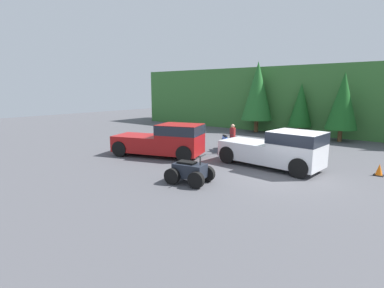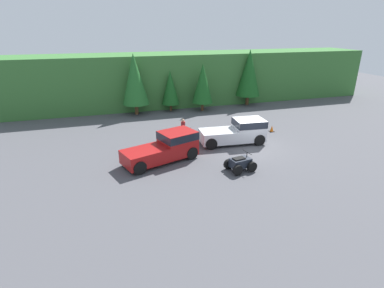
# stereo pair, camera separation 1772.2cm
# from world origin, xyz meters

# --- Properties ---
(ground_plane) EXTENTS (80.00, 80.00, 0.00)m
(ground_plane) POSITION_xyz_m (0.00, 0.00, 0.00)
(ground_plane) COLOR #4C4C51
(hillside_backdrop) EXTENTS (44.00, 6.00, 5.87)m
(hillside_backdrop) POSITION_xyz_m (0.00, 16.00, 2.93)
(hillside_backdrop) COLOR #387033
(hillside_backdrop) RESTS_ON ground_plane
(tree_left) EXTENTS (2.77, 2.77, 6.29)m
(tree_left) POSITION_xyz_m (-7.47, 12.16, 3.70)
(tree_left) COLOR brown
(tree_left) RESTS_ON ground_plane
(tree_mid_left) EXTENTS (1.93, 1.93, 4.39)m
(tree_mid_left) POSITION_xyz_m (-3.66, 12.48, 2.58)
(tree_mid_left) COLOR brown
(tree_mid_left) RESTS_ON ground_plane
(tree_mid_right) EXTENTS (2.26, 2.26, 5.13)m
(tree_mid_right) POSITION_xyz_m (-0.28, 11.56, 3.02)
(tree_mid_right) COLOR brown
(tree_mid_right) RESTS_ON ground_plane
(tree_right) EXTENTS (2.80, 2.80, 6.37)m
(tree_right) POSITION_xyz_m (5.72, 12.56, 3.74)
(tree_right) COLOR brown
(tree_right) RESTS_ON ground_plane
(pickup_truck_red) EXTENTS (5.58, 3.52, 1.93)m
(pickup_truck_red) POSITION_xyz_m (-6.91, -0.33, 1.02)
(pickup_truck_red) COLOR maroon
(pickup_truck_red) RESTS_ON ground_plane
(pickup_truck_second) EXTENTS (5.25, 2.42, 1.93)m
(pickup_truck_second) POSITION_xyz_m (-0.75, 1.26, 1.02)
(pickup_truck_second) COLOR silver
(pickup_truck_second) RESTS_ON ground_plane
(dirt_bike) EXTENTS (1.75, 1.86, 1.19)m
(dirt_bike) POSITION_xyz_m (-5.03, 3.12, 0.50)
(dirt_bike) COLOR black
(dirt_bike) RESTS_ON ground_plane
(quad_atv) EXTENTS (1.99, 1.54, 1.20)m
(quad_atv) POSITION_xyz_m (-2.71, -3.30, 0.47)
(quad_atv) COLOR black
(quad_atv) RESTS_ON ground_plane
(rider_person) EXTENTS (0.50, 0.50, 1.73)m
(rider_person) POSITION_xyz_m (-4.71, 3.43, 0.94)
(rider_person) COLOR black
(rider_person) RESTS_ON ground_plane
(traffic_cone) EXTENTS (0.42, 0.42, 0.55)m
(traffic_cone) POSITION_xyz_m (3.35, 2.93, 0.25)
(traffic_cone) COLOR black
(traffic_cone) RESTS_ON ground_plane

